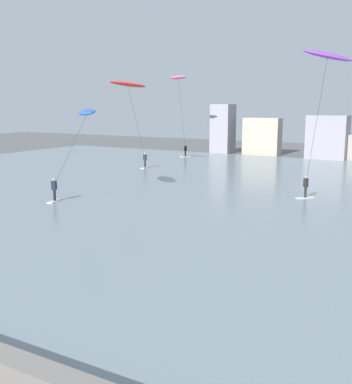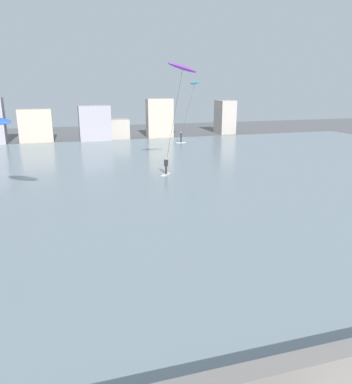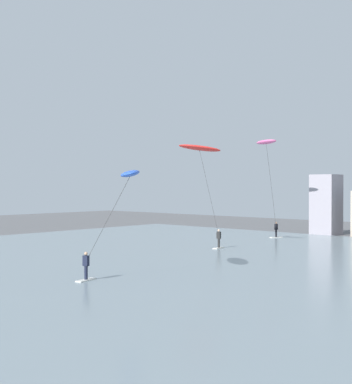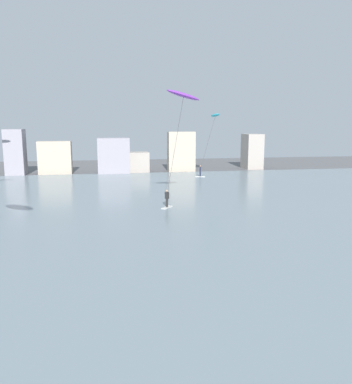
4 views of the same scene
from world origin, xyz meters
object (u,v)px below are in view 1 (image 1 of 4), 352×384
(kitesurfer_purple, at_px, (325,69))
(kitesurfer_pink, at_px, (179,89))
(kitesurfer_red, at_px, (129,90))
(kitesurfer_blue, at_px, (84,118))

(kitesurfer_purple, height_order, kitesurfer_pink, kitesurfer_purple)
(kitesurfer_red, height_order, kitesurfer_pink, kitesurfer_pink)
(kitesurfer_red, height_order, kitesurfer_purple, kitesurfer_purple)
(kitesurfer_red, bearing_deg, kitesurfer_purple, -20.21)
(kitesurfer_red, distance_m, kitesurfer_blue, 16.22)
(kitesurfer_purple, bearing_deg, kitesurfer_blue, -155.88)
(kitesurfer_blue, distance_m, kitesurfer_purple, 16.84)
(kitesurfer_blue, relative_size, kitesurfer_pink, 0.63)
(kitesurfer_red, relative_size, kitesurfer_purple, 0.89)
(kitesurfer_purple, relative_size, kitesurfer_pink, 1.02)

